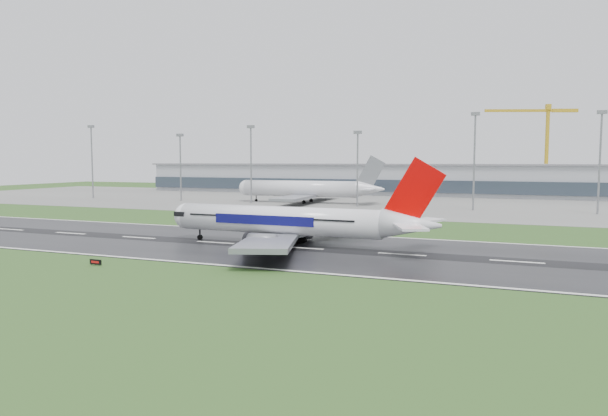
% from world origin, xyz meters
% --- Properties ---
extents(ground, '(520.00, 520.00, 0.00)m').
position_xyz_m(ground, '(0.00, 0.00, 0.00)').
color(ground, '#26491B').
rests_on(ground, ground).
extents(runway, '(400.00, 45.00, 0.10)m').
position_xyz_m(runway, '(0.00, 0.00, 0.05)').
color(runway, black).
rests_on(runway, ground).
extents(apron, '(400.00, 130.00, 0.08)m').
position_xyz_m(apron, '(0.00, 125.00, 0.04)').
color(apron, slate).
rests_on(apron, ground).
extents(terminal, '(240.00, 36.00, 15.00)m').
position_xyz_m(terminal, '(0.00, 185.00, 7.50)').
color(terminal, '#92969D').
rests_on(terminal, ground).
extents(main_airliner, '(59.64, 56.91, 17.26)m').
position_xyz_m(main_airliner, '(37.72, 2.10, 8.73)').
color(main_airliner, white).
rests_on(main_airliner, runway).
extents(parked_airliner, '(66.55, 62.37, 18.69)m').
position_xyz_m(parked_airliner, '(-2.74, 109.86, 9.42)').
color(parked_airliner, silver).
rests_on(parked_airliner, apron).
extents(tower_crane, '(43.69, 18.42, 45.08)m').
position_xyz_m(tower_crane, '(90.30, 200.00, 22.54)').
color(tower_crane, gold).
rests_on(tower_crane, ground).
extents(runway_sign, '(2.27, 0.94, 1.04)m').
position_xyz_m(runway_sign, '(14.62, -29.47, 0.52)').
color(runway_sign, black).
rests_on(runway_sign, ground).
extents(floodmast_0, '(0.64, 0.64, 32.48)m').
position_xyz_m(floodmast_0, '(-105.50, 100.00, 16.24)').
color(floodmast_0, gray).
rests_on(floodmast_0, ground).
extents(floodmast_1, '(0.64, 0.64, 27.73)m').
position_xyz_m(floodmast_1, '(-57.07, 100.00, 13.87)').
color(floodmast_1, gray).
rests_on(floodmast_1, ground).
extents(floodmast_2, '(0.64, 0.64, 30.53)m').
position_xyz_m(floodmast_2, '(-23.03, 100.00, 15.26)').
color(floodmast_2, gray).
rests_on(floodmast_2, ground).
extents(floodmast_3, '(0.64, 0.64, 27.42)m').
position_xyz_m(floodmast_3, '(21.95, 100.00, 13.71)').
color(floodmast_3, gray).
rests_on(floodmast_3, ground).
extents(floodmast_4, '(0.64, 0.64, 32.98)m').
position_xyz_m(floodmast_4, '(64.16, 100.00, 16.49)').
color(floodmast_4, gray).
rests_on(floodmast_4, ground).
extents(floodmast_5, '(0.64, 0.64, 32.32)m').
position_xyz_m(floodmast_5, '(102.99, 100.00, 16.16)').
color(floodmast_5, gray).
rests_on(floodmast_5, ground).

